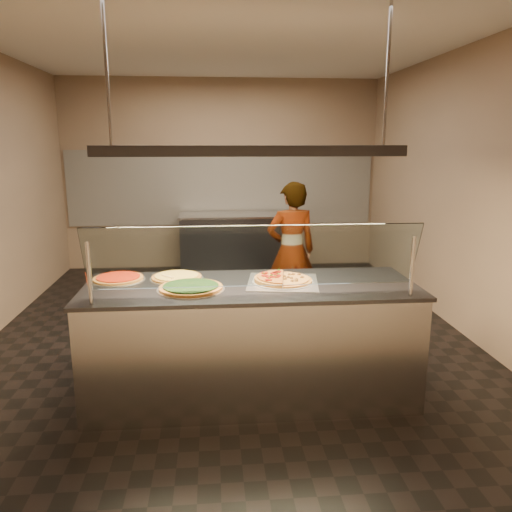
{
  "coord_description": "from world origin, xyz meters",
  "views": [
    {
      "loc": [
        -0.16,
        -5.14,
        2.01
      ],
      "look_at": [
        0.22,
        -0.81,
        1.02
      ],
      "focal_mm": 35.0,
      "sensor_mm": 36.0,
      "label": 1
    }
  ],
  "objects": [
    {
      "name": "wall_front",
      "position": [
        0.0,
        -3.01,
        1.5
      ],
      "size": [
        5.0,
        0.02,
        3.0
      ],
      "primitive_type": "cube",
      "color": "#977D61",
      "rests_on": "ground"
    },
    {
      "name": "prep_table",
      "position": [
        0.2,
        2.55,
        0.47
      ],
      "size": [
        1.74,
        0.74,
        0.93
      ],
      "color": "#36363B",
      "rests_on": "ground"
    },
    {
      "name": "pizza_spinach",
      "position": [
        -0.33,
        -1.51,
        0.95
      ],
      "size": [
        0.51,
        0.51,
        0.03
      ],
      "color": "silver",
      "rests_on": "serving_counter"
    },
    {
      "name": "lamp_rod_left",
      "position": [
        -0.87,
        -1.41,
        2.5
      ],
      "size": [
        0.02,
        0.02,
        1.01
      ],
      "primitive_type": "cylinder",
      "color": "#B7B7BC",
      "rests_on": "ceiling"
    },
    {
      "name": "pizza_tomato",
      "position": [
        -0.92,
        -1.18,
        0.94
      ],
      "size": [
        0.42,
        0.42,
        0.03
      ],
      "color": "silver",
      "rests_on": "serving_counter"
    },
    {
      "name": "ceiling",
      "position": [
        0.0,
        0.0,
        3.01
      ],
      "size": [
        5.0,
        6.0,
        0.02
      ],
      "primitive_type": "cube",
      "color": "silver",
      "rests_on": "wall_back"
    },
    {
      "name": "perforated_tray",
      "position": [
        0.39,
        -1.37,
        0.94
      ],
      "size": [
        0.62,
        0.62,
        0.01
      ],
      "color": "silver",
      "rests_on": "serving_counter"
    },
    {
      "name": "half_pizza_pepperoni",
      "position": [
        0.28,
        -1.37,
        0.96
      ],
      "size": [
        0.29,
        0.48,
        0.05
      ],
      "color": "brown",
      "rests_on": "perforated_tray"
    },
    {
      "name": "heat_lamp_housing",
      "position": [
        0.13,
        -1.41,
        1.95
      ],
      "size": [
        2.3,
        0.18,
        0.08
      ],
      "primitive_type": "cube",
      "color": "#36363B",
      "rests_on": "ceiling"
    },
    {
      "name": "serving_counter",
      "position": [
        0.13,
        -1.41,
        0.47
      ],
      "size": [
        2.58,
        0.94,
        0.93
      ],
      "color": "#B7B7BC",
      "rests_on": "ground"
    },
    {
      "name": "wall_right",
      "position": [
        2.51,
        0.0,
        1.5
      ],
      "size": [
        0.02,
        6.0,
        3.0
      ],
      "primitive_type": "cube",
      "color": "#977D61",
      "rests_on": "ground"
    },
    {
      "name": "ground",
      "position": [
        0.0,
        0.0,
        -0.01
      ],
      "size": [
        5.0,
        6.0,
        0.02
      ],
      "primitive_type": "cube",
      "color": "black",
      "rests_on": "ground"
    },
    {
      "name": "sneeze_guard",
      "position": [
        0.13,
        -1.75,
        1.23
      ],
      "size": [
        2.34,
        0.18,
        0.54
      ],
      "color": "#B7B7BC",
      "rests_on": "serving_counter"
    },
    {
      "name": "pizza_spatula",
      "position": [
        -0.47,
        -1.24,
        0.96
      ],
      "size": [
        0.28,
        0.17,
        0.02
      ],
      "color": "#B7B7BC",
      "rests_on": "pizza_spinach"
    },
    {
      "name": "lamp_rod_right",
      "position": [
        1.13,
        -1.41,
        2.5
      ],
      "size": [
        0.02,
        0.02,
        1.01
      ],
      "primitive_type": "cylinder",
      "color": "#B7B7BC",
      "rests_on": "ceiling"
    },
    {
      "name": "worker",
      "position": [
        0.74,
        0.41,
        0.79
      ],
      "size": [
        0.63,
        0.46,
        1.59
      ],
      "primitive_type": "imported",
      "rotation": [
        0.0,
        0.0,
        3.3
      ],
      "color": "#35313B",
      "rests_on": "ground"
    },
    {
      "name": "wall_back",
      "position": [
        0.0,
        3.01,
        1.5
      ],
      "size": [
        5.0,
        0.02,
        3.0
      ],
      "primitive_type": "cube",
      "color": "#977D61",
      "rests_on": "ground"
    },
    {
      "name": "tile_band",
      "position": [
        0.0,
        2.98,
        1.3
      ],
      "size": [
        4.9,
        0.02,
        1.2
      ],
      "primitive_type": "cube",
      "color": "silver",
      "rests_on": "wall_back"
    },
    {
      "name": "half_pizza_sausage",
      "position": [
        0.49,
        -1.37,
        0.96
      ],
      "size": [
        0.29,
        0.48,
        0.04
      ],
      "color": "brown",
      "rests_on": "perforated_tray"
    },
    {
      "name": "pizza_cheese",
      "position": [
        -0.46,
        -1.18,
        0.94
      ],
      "size": [
        0.43,
        0.43,
        0.03
      ],
      "color": "silver",
      "rests_on": "serving_counter"
    }
  ]
}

